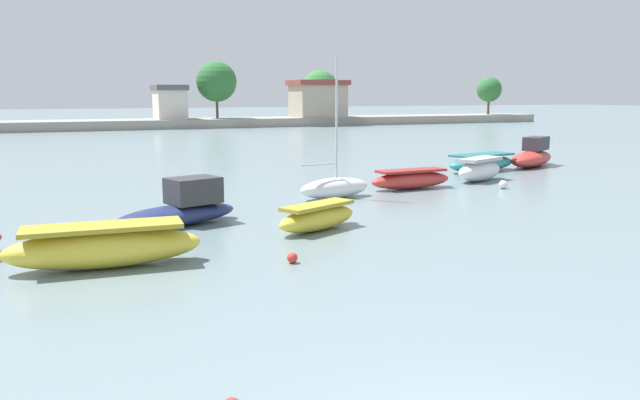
{
  "coord_description": "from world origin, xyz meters",
  "views": [
    {
      "loc": [
        -4.73,
        -5.49,
        4.56
      ],
      "look_at": [
        4.65,
        17.03,
        0.42
      ],
      "focal_mm": 35.28,
      "sensor_mm": 36.0,
      "label": 1
    }
  ],
  "objects": [
    {
      "name": "mooring_buoy_3",
      "position": [
        0.95,
        10.11,
        0.15
      ],
      "size": [
        0.29,
        0.29,
        0.29
      ],
      "primitive_type": "sphere",
      "color": "red",
      "rests_on": "ground"
    },
    {
      "name": "moored_boat_4",
      "position": [
        3.2,
        13.74,
        0.43
      ],
      "size": [
        3.66,
        2.5,
        0.91
      ],
      "rotation": [
        0.0,
        0.0,
        0.45
      ],
      "color": "yellow",
      "rests_on": "ground"
    },
    {
      "name": "moored_boat_3",
      "position": [
        -0.85,
        16.46,
        0.59
      ],
      "size": [
        4.81,
        3.0,
        1.63
      ],
      "rotation": [
        0.0,
        0.0,
        0.32
      ],
      "color": "navy",
      "rests_on": "ground"
    },
    {
      "name": "moored_boat_7",
      "position": [
        15.72,
        21.66,
        0.59
      ],
      "size": [
        3.84,
        2.66,
        1.23
      ],
      "rotation": [
        0.0,
        0.0,
        0.42
      ],
      "color": "white",
      "rests_on": "ground"
    },
    {
      "name": "moored_boat_6",
      "position": [
        10.94,
        20.64,
        0.45
      ],
      "size": [
        4.45,
        1.48,
        0.94
      ],
      "rotation": [
        0.0,
        0.0,
        0.06
      ],
      "color": "#C63833",
      "rests_on": "ground"
    },
    {
      "name": "distant_shoreline",
      "position": [
        4.15,
        80.29,
        2.5
      ],
      "size": [
        134.82,
        7.73,
        8.93
      ],
      "color": "gray",
      "rests_on": "ground"
    },
    {
      "name": "moored_boat_8",
      "position": [
        18.38,
        25.02,
        0.5
      ],
      "size": [
        5.47,
        2.9,
        1.04
      ],
      "rotation": [
        0.0,
        0.0,
        0.23
      ],
      "color": "teal",
      "rests_on": "ground"
    },
    {
      "name": "moored_boat_9",
      "position": [
        22.93,
        25.93,
        0.66
      ],
      "size": [
        5.54,
        4.22,
        1.84
      ],
      "rotation": [
        0.0,
        0.0,
        0.52
      ],
      "color": "#C63833",
      "rests_on": "ground"
    },
    {
      "name": "moored_boat_2",
      "position": [
        -3.78,
        11.64,
        0.56
      ],
      "size": [
        5.13,
        1.7,
        1.16
      ],
      "rotation": [
        0.0,
        0.0,
        -0.05
      ],
      "color": "yellow",
      "rests_on": "ground"
    },
    {
      "name": "mooring_buoy_2",
      "position": [
        15.08,
        18.91,
        0.21
      ],
      "size": [
        0.41,
        0.41,
        0.41
      ],
      "primitive_type": "sphere",
      "color": "white",
      "rests_on": "ground"
    },
    {
      "name": "moored_boat_5",
      "position": [
        6.4,
        19.53,
        0.5
      ],
      "size": [
        3.63,
        1.83,
        6.13
      ],
      "rotation": [
        0.0,
        0.0,
        0.18
      ],
      "color": "white",
      "rests_on": "ground"
    }
  ]
}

